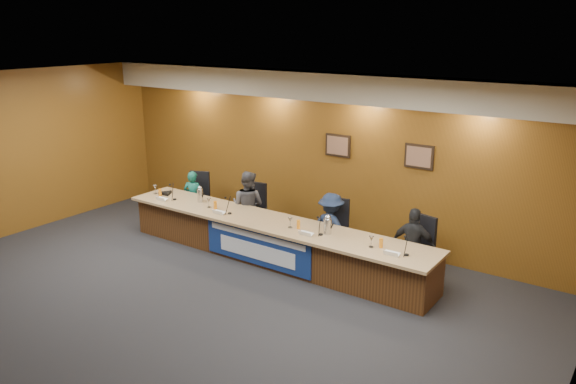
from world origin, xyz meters
name	(u,v)px	position (x,y,z in m)	size (l,w,h in m)	color
floor	(173,314)	(0.00, 0.00, 0.00)	(10.00, 10.00, 0.00)	black
ceiling	(158,91)	(0.00, 0.00, 3.20)	(10.00, 8.00, 0.04)	silver
wall_back	(320,156)	(0.00, 4.00, 1.60)	(10.00, 0.04, 3.20)	brown
wall_right	(565,312)	(5.00, 0.00, 1.60)	(0.04, 8.00, 3.20)	brown
soffit	(314,86)	(0.00, 3.75, 2.95)	(10.00, 0.50, 0.50)	beige
dais_body	(271,241)	(0.00, 2.40, 0.35)	(6.00, 0.80, 0.70)	#482911
dais_top	(269,222)	(0.00, 2.35, 0.72)	(6.10, 0.95, 0.05)	#9D7C52
banner	(257,247)	(0.00, 1.99, 0.38)	(2.20, 0.02, 0.65)	navy
banner_text_upper	(256,236)	(0.00, 1.97, 0.58)	(2.00, 0.01, 0.10)	silver
banner_text_lower	(256,252)	(0.00, 1.97, 0.30)	(1.60, 0.01, 0.28)	silver
wall_photo_left	(338,145)	(0.40, 3.97, 1.85)	(0.52, 0.04, 0.42)	black
wall_photo_right	(419,156)	(2.00, 3.97, 1.85)	(0.52, 0.04, 0.42)	black
panelist_a	(193,198)	(-2.42, 2.95, 0.58)	(0.42, 0.28, 1.15)	#105548
panelist_b	(248,206)	(-0.97, 2.95, 0.68)	(0.66, 0.52, 1.37)	#444348
panelist_c	(331,228)	(0.89, 2.95, 0.62)	(0.81, 0.46, 1.25)	#14203A
panelist_d	(413,246)	(2.41, 2.95, 0.63)	(0.74, 0.31, 1.26)	black
office_chair_a	(197,201)	(-2.42, 3.05, 0.48)	(0.48, 0.48, 0.08)	black
office_chair_b	(251,214)	(-0.97, 3.05, 0.48)	(0.48, 0.48, 0.08)	black
office_chair_c	(334,234)	(0.89, 3.05, 0.48)	(0.48, 0.48, 0.08)	black
office_chair_d	(415,253)	(2.41, 3.05, 0.48)	(0.48, 0.48, 0.08)	black
nameplate_a	(160,199)	(-2.42, 2.06, 0.80)	(0.24, 0.06, 0.09)	white
microphone_a	(175,199)	(-2.24, 2.26, 0.76)	(0.07, 0.07, 0.02)	black
juice_glass_a	(160,193)	(-2.64, 2.26, 0.82)	(0.06, 0.06, 0.15)	orange
water_glass_a	(155,190)	(-2.85, 2.33, 0.84)	(0.08, 0.08, 0.18)	silver
nameplate_b	(217,212)	(-0.97, 2.09, 0.80)	(0.24, 0.06, 0.09)	white
microphone_b	(230,213)	(-0.81, 2.23, 0.76)	(0.07, 0.07, 0.02)	black
juice_glass_b	(215,205)	(-1.21, 2.30, 0.82)	(0.06, 0.06, 0.15)	orange
water_glass_b	(209,203)	(-1.36, 2.29, 0.84)	(0.08, 0.08, 0.18)	silver
nameplate_c	(305,233)	(0.91, 2.09, 0.80)	(0.24, 0.06, 0.09)	white
microphone_c	(321,234)	(1.10, 2.27, 0.76)	(0.07, 0.07, 0.02)	black
juice_glass_c	(298,224)	(0.63, 2.31, 0.82)	(0.06, 0.06, 0.15)	orange
water_glass_c	(290,223)	(0.50, 2.27, 0.84)	(0.08, 0.08, 0.18)	silver
nameplate_d	(391,253)	(2.39, 2.12, 0.80)	(0.24, 0.06, 0.09)	white
microphone_d	(407,255)	(2.58, 2.28, 0.76)	(0.07, 0.07, 0.02)	black
juice_glass_d	(381,243)	(2.13, 2.34, 0.82)	(0.06, 0.06, 0.15)	orange
water_glass_d	(371,242)	(2.00, 2.27, 0.84)	(0.08, 0.08, 0.18)	silver
carafe_left	(200,196)	(-1.73, 2.45, 0.88)	(0.11, 0.11, 0.25)	silver
carafe_right	(328,226)	(1.16, 2.38, 0.88)	(0.13, 0.13, 0.25)	silver
speakerphone	(166,193)	(-2.65, 2.42, 0.78)	(0.32, 0.32, 0.05)	black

